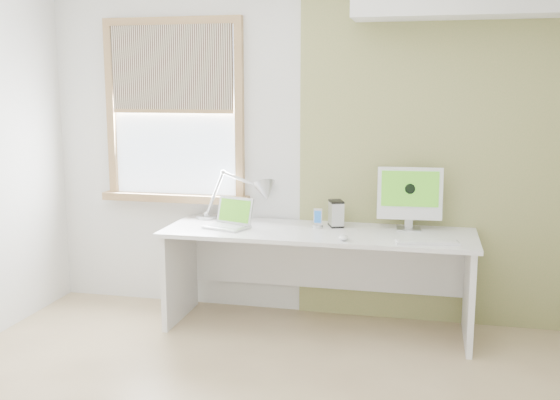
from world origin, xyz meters
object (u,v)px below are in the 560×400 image
(desk_lamp, at_px, (254,194))
(imac, at_px, (410,195))
(desk, at_px, (319,255))
(laptop, at_px, (230,220))
(external_drive, at_px, (336,213))

(desk_lamp, height_order, imac, imac)
(desk, distance_m, desk_lamp, 0.69)
(desk, relative_size, imac, 4.79)
(imac, bearing_deg, desk_lamp, 176.80)
(desk, bearing_deg, laptop, -172.68)
(external_drive, bearing_deg, desk_lamp, 172.79)
(laptop, bearing_deg, desk, 7.32)
(desk, bearing_deg, desk_lamp, 159.82)
(desk_lamp, bearing_deg, laptop, -111.02)
(desk_lamp, relative_size, external_drive, 3.59)
(laptop, relative_size, external_drive, 1.89)
(desk, height_order, imac, imac)
(imac, bearing_deg, laptop, -170.41)
(imac, bearing_deg, desk, -168.12)
(desk_lamp, bearing_deg, imac, -3.20)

